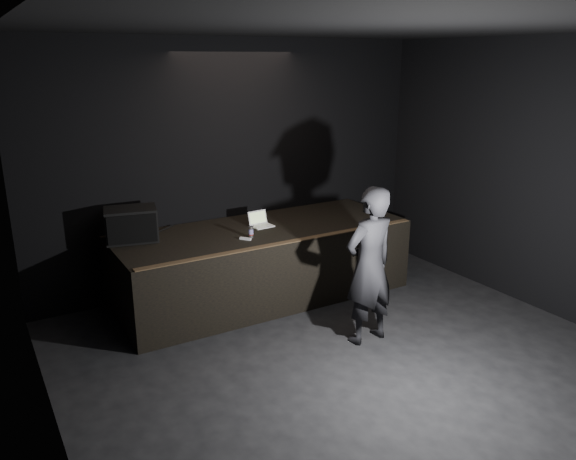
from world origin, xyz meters
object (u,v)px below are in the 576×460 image
(stage_riser, at_px, (262,262))
(beer_can, at_px, (251,232))
(laptop, at_px, (260,222))
(stage_monitor, at_px, (131,224))
(person, at_px, (369,266))

(stage_riser, distance_m, beer_can, 0.73)
(laptop, bearing_deg, stage_monitor, 166.32)
(laptop, xyz_separation_m, person, (0.43, -1.86, -0.12))
(stage_monitor, distance_m, beer_can, 1.51)
(stage_monitor, relative_size, person, 0.38)
(laptop, bearing_deg, beer_can, -135.90)
(stage_riser, relative_size, beer_can, 26.38)
(person, bearing_deg, stage_riser, -79.81)
(stage_riser, distance_m, stage_monitor, 1.85)
(stage_riser, xyz_separation_m, person, (0.46, -1.76, 0.44))
(person, bearing_deg, beer_can, -66.21)
(stage_monitor, relative_size, laptop, 2.31)
(stage_monitor, xyz_separation_m, person, (2.13, -2.12, -0.28))
(stage_riser, distance_m, person, 1.87)
(laptop, relative_size, beer_can, 2.04)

